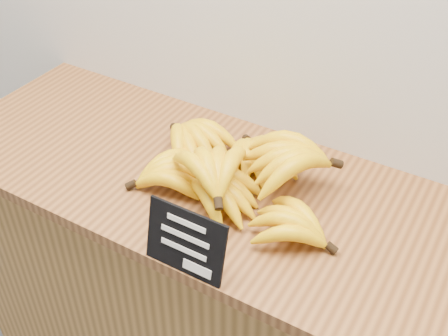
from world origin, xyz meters
TOP-DOWN VIEW (x-y plane):
  - counter at (0.06, 2.75)m, footprint 1.48×0.50m
  - counter_top at (0.06, 2.75)m, footprint 1.50×0.54m
  - chalkboard_sign at (0.09, 2.50)m, footprint 0.17×0.04m
  - banana_pile at (0.06, 2.75)m, footprint 0.51×0.39m

SIDE VIEW (x-z plane):
  - counter at x=0.06m, z-range 0.00..0.90m
  - counter_top at x=0.06m, z-range 0.90..0.93m
  - banana_pile at x=0.06m, z-range 0.92..1.04m
  - chalkboard_sign at x=0.09m, z-range 0.93..1.06m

